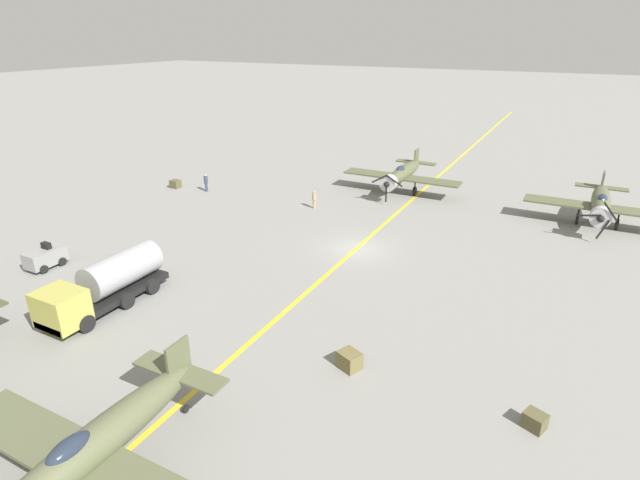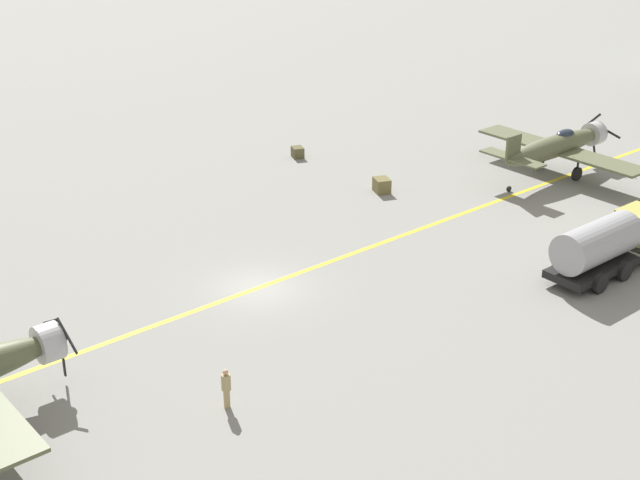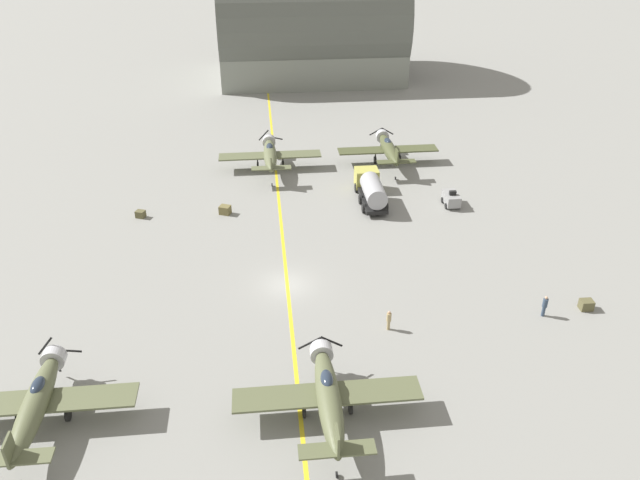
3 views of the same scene
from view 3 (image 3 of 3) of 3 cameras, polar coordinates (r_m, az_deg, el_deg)
ground_plane at (r=53.31m, az=-3.01°, el=-4.10°), size 400.00×400.00×0.00m
taxiway_stripe at (r=53.30m, az=-3.01°, el=-4.10°), size 0.30×160.00×0.01m
airplane_far_center at (r=73.94m, az=-4.59°, el=7.83°), size 12.00×9.98×3.65m
airplane_far_right at (r=75.80m, az=6.29°, el=8.32°), size 12.00×9.98×3.65m
airplane_near_left at (r=43.40m, az=-24.49°, el=-13.32°), size 12.00×9.98×3.65m
airplane_near_center at (r=40.15m, az=0.74°, el=-13.97°), size 12.00×9.98×3.65m
fuel_tanker at (r=66.56m, az=4.69°, el=4.73°), size 2.68×8.00×2.98m
tow_tractor at (r=67.21m, az=11.91°, el=3.73°), size 1.57×2.60×1.79m
ground_crew_walking at (r=48.06m, az=6.31°, el=-7.23°), size 0.37×0.37×1.71m
ground_crew_inspecting at (r=52.18m, az=19.85°, el=-5.64°), size 0.40×0.40×1.84m
supply_crate_by_tanker at (r=54.53m, az=23.17°, el=-5.46°), size 1.02×0.86×0.83m
supply_crate_mid_lane at (r=66.13m, az=-16.09°, el=2.29°), size 1.09×1.01×0.74m
supply_crate_outboard at (r=64.94m, az=-8.67°, el=2.74°), size 1.33×1.24×0.89m
hangar at (r=111.59m, az=-0.88°, el=18.93°), size 30.33×21.97×21.97m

